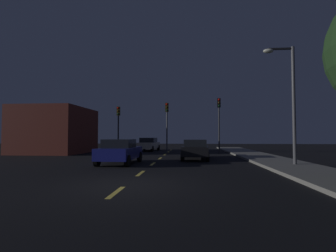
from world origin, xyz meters
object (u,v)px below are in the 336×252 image
(traffic_signal_center, at_px, (167,118))
(car_oncoming_far, at_px, (148,144))
(car_stopped_ahead, at_px, (196,149))
(traffic_signal_right, at_px, (219,115))
(car_adjacent_lane, at_px, (120,151))
(traffic_signal_left, at_px, (118,120))
(street_lamp_right, at_px, (289,94))

(traffic_signal_center, height_order, car_oncoming_far, traffic_signal_center)
(traffic_signal_center, xyz_separation_m, car_stopped_ahead, (2.65, -6.78, -2.75))
(traffic_signal_right, relative_size, car_oncoming_far, 1.15)
(traffic_signal_center, bearing_deg, car_stopped_ahead, -68.65)
(car_stopped_ahead, height_order, car_oncoming_far, car_oncoming_far)
(traffic_signal_right, bearing_deg, car_adjacent_lane, -124.51)
(traffic_signal_left, distance_m, traffic_signal_right, 10.09)
(street_lamp_right, bearing_deg, traffic_signal_center, 124.77)
(car_stopped_ahead, xyz_separation_m, car_oncoming_far, (-5.08, 10.14, 0.02))
(traffic_signal_left, bearing_deg, car_adjacent_lane, -73.50)
(traffic_signal_center, height_order, street_lamp_right, street_lamp_right)
(car_stopped_ahead, relative_size, car_adjacent_lane, 1.11)
(traffic_signal_left, height_order, street_lamp_right, street_lamp_right)
(street_lamp_right, bearing_deg, car_stopped_ahead, 140.02)
(traffic_signal_left, distance_m, street_lamp_right, 16.63)
(car_adjacent_lane, bearing_deg, traffic_signal_center, 79.43)
(car_stopped_ahead, relative_size, street_lamp_right, 0.68)
(traffic_signal_left, xyz_separation_m, traffic_signal_center, (4.95, 0.00, 0.21))
(car_oncoming_far, distance_m, street_lamp_right, 17.72)
(car_oncoming_far, bearing_deg, street_lamp_right, -54.98)
(traffic_signal_center, distance_m, traffic_signal_right, 5.14)
(traffic_signal_left, distance_m, car_oncoming_far, 4.90)
(traffic_signal_right, height_order, street_lamp_right, street_lamp_right)
(car_stopped_ahead, relative_size, car_oncoming_far, 0.95)
(traffic_signal_center, xyz_separation_m, car_oncoming_far, (-2.42, 3.36, -2.73))
(car_oncoming_far, relative_size, street_lamp_right, 0.71)
(traffic_signal_right, relative_size, car_adjacent_lane, 1.34)
(traffic_signal_center, bearing_deg, street_lamp_right, -55.23)
(traffic_signal_left, bearing_deg, street_lamp_right, -41.06)
(traffic_signal_center, distance_m, car_stopped_ahead, 7.79)
(traffic_signal_center, relative_size, car_oncoming_far, 1.07)
(traffic_signal_center, distance_m, car_oncoming_far, 4.96)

